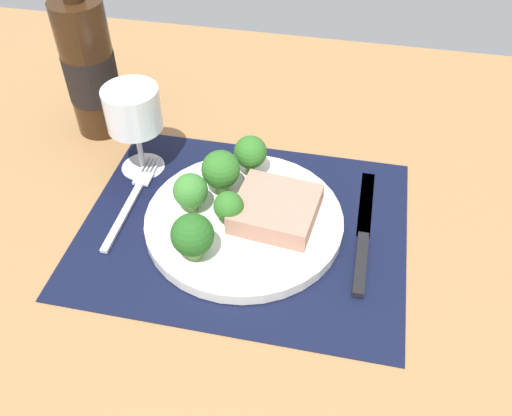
# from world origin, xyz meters

# --- Properties ---
(ground_plane) EXTENTS (1.40, 1.10, 0.03)m
(ground_plane) POSITION_xyz_m (0.00, 0.00, -0.01)
(ground_plane) COLOR #996D42
(placemat) EXTENTS (0.42, 0.34, 0.00)m
(placemat) POSITION_xyz_m (0.00, 0.00, 0.00)
(placemat) COLOR black
(placemat) RESTS_ON ground_plane
(plate) EXTENTS (0.26, 0.26, 0.02)m
(plate) POSITION_xyz_m (0.00, 0.00, 0.01)
(plate) COLOR silver
(plate) RESTS_ON placemat
(steak) EXTENTS (0.11, 0.11, 0.03)m
(steak) POSITION_xyz_m (0.04, 0.01, 0.03)
(steak) COLOR tan
(steak) RESTS_ON plate
(broccoli_center) EXTENTS (0.05, 0.05, 0.06)m
(broccoli_center) POSITION_xyz_m (-0.07, 0.00, 0.05)
(broccoli_center) COLOR #5B8942
(broccoli_center) RESTS_ON plate
(broccoli_front_edge) EXTENTS (0.04, 0.04, 0.05)m
(broccoli_front_edge) POSITION_xyz_m (-0.02, -0.01, 0.05)
(broccoli_front_edge) COLOR #5B8942
(broccoli_front_edge) RESTS_ON plate
(broccoli_back_left) EXTENTS (0.05, 0.05, 0.06)m
(broccoli_back_left) POSITION_xyz_m (-0.04, -0.08, 0.06)
(broccoli_back_left) COLOR #6B994C
(broccoli_back_left) RESTS_ON plate
(broccoli_near_fork) EXTENTS (0.05, 0.05, 0.06)m
(broccoli_near_fork) POSITION_xyz_m (-0.04, 0.04, 0.06)
(broccoli_near_fork) COLOR #5B8942
(broccoli_near_fork) RESTS_ON plate
(broccoli_near_steak) EXTENTS (0.05, 0.05, 0.06)m
(broccoli_near_steak) POSITION_xyz_m (-0.01, 0.09, 0.06)
(broccoli_near_steak) COLOR #5B8942
(broccoli_near_steak) RESTS_ON plate
(fork) EXTENTS (0.02, 0.19, 0.01)m
(fork) POSITION_xyz_m (-0.16, 0.01, 0.01)
(fork) COLOR silver
(fork) RESTS_ON placemat
(knife) EXTENTS (0.02, 0.23, 0.01)m
(knife) POSITION_xyz_m (0.16, 0.01, 0.01)
(knife) COLOR black
(knife) RESTS_ON placemat
(wine_bottle) EXTENTS (0.08, 0.08, 0.30)m
(wine_bottle) POSITION_xyz_m (-0.27, 0.17, 0.11)
(wine_bottle) COLOR #331E0F
(wine_bottle) RESTS_ON ground_plane
(wine_glass) EXTENTS (0.08, 0.08, 0.13)m
(wine_glass) POSITION_xyz_m (-0.17, 0.09, 0.10)
(wine_glass) COLOR silver
(wine_glass) RESTS_ON ground_plane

